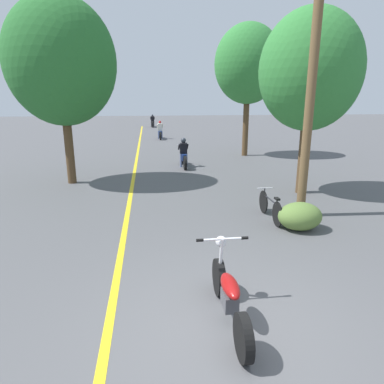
{
  "coord_description": "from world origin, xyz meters",
  "views": [
    {
      "loc": [
        -1.03,
        -4.16,
        3.21
      ],
      "look_at": [
        0.02,
        4.12,
        0.9
      ],
      "focal_mm": 32.0,
      "sensor_mm": 36.0,
      "label": 1
    }
  ],
  "objects": [
    {
      "name": "roadside_tree_right_near",
      "position": [
        4.18,
        6.81,
        4.02
      ],
      "size": [
        3.31,
        2.98,
        5.95
      ],
      "color": "#513A23",
      "rests_on": "ground"
    },
    {
      "name": "roadside_tree_left",
      "position": [
        -4.03,
        9.28,
        4.42
      ],
      "size": [
        3.91,
        3.52,
        6.68
      ],
      "color": "#513A23",
      "rests_on": "ground"
    },
    {
      "name": "roadside_tree_right_far",
      "position": [
        4.42,
        14.79,
        4.92
      ],
      "size": [
        3.64,
        3.27,
        7.03
      ],
      "color": "#513A23",
      "rests_on": "ground"
    },
    {
      "name": "motorcycle_rider_mid",
      "position": [
        -0.08,
        23.54,
        0.53
      ],
      "size": [
        0.5,
        2.07,
        1.43
      ],
      "color": "black",
      "rests_on": "ground"
    },
    {
      "name": "utility_pole",
      "position": [
        3.13,
        4.5,
        3.77
      ],
      "size": [
        1.1,
        0.24,
        7.36
      ],
      "color": "brown",
      "rests_on": "ground"
    },
    {
      "name": "bicycle_parked",
      "position": [
        2.18,
        4.33,
        0.35
      ],
      "size": [
        0.44,
        1.74,
        0.76
      ],
      "color": "black",
      "rests_on": "ground"
    },
    {
      "name": "roadside_bush",
      "position": [
        2.66,
        3.5,
        0.35
      ],
      "size": [
        1.1,
        0.88,
        0.7
      ],
      "color": "#5B7A38",
      "rests_on": "ground"
    },
    {
      "name": "lane_stripe_center",
      "position": [
        -1.7,
        12.12,
        0.0
      ],
      "size": [
        0.14,
        48.0,
        0.01
      ],
      "primitive_type": "cube",
      "color": "yellow",
      "rests_on": "ground"
    },
    {
      "name": "motorcycle_rider_far",
      "position": [
        -0.5,
        35.06,
        0.52
      ],
      "size": [
        0.5,
        2.03,
        1.4
      ],
      "color": "black",
      "rests_on": "ground"
    },
    {
      "name": "ground_plane",
      "position": [
        0.0,
        0.0,
        0.0
      ],
      "size": [
        120.0,
        120.0,
        0.0
      ],
      "primitive_type": "plane",
      "color": "#515154"
    },
    {
      "name": "motorcycle_rider_lead",
      "position": [
        0.6,
        11.93,
        0.53
      ],
      "size": [
        0.5,
        2.08,
        1.38
      ],
      "color": "black",
      "rests_on": "ground"
    },
    {
      "name": "motorcycle_foreground",
      "position": [
        0.06,
        0.17,
        0.41
      ],
      "size": [
        0.83,
        2.13,
        1.1
      ],
      "color": "black",
      "rests_on": "ground"
    }
  ]
}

